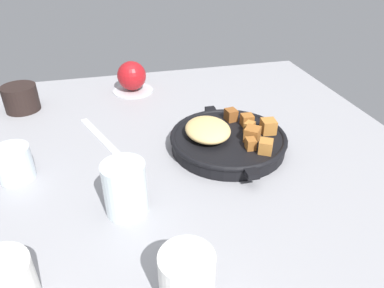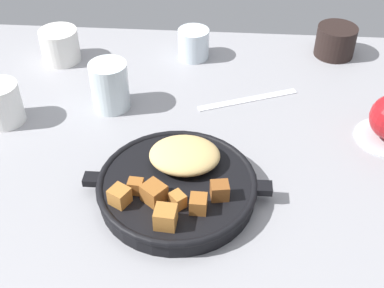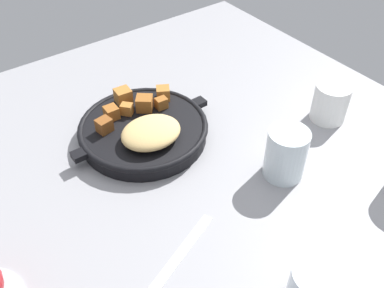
{
  "view_description": "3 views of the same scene",
  "coord_description": "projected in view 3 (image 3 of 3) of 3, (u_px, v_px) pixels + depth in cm",
  "views": [
    {
      "loc": [
        -61.5,
        16.21,
        42.15
      ],
      "look_at": [
        -2.36,
        1.67,
        4.58
      ],
      "focal_mm": 33.37,
      "sensor_mm": 36.0,
      "label": 1
    },
    {
      "loc": [
        7.86,
        -63.49,
        58.73
      ],
      "look_at": [
        3.36,
        -1.86,
        6.28
      ],
      "focal_mm": 47.26,
      "sensor_mm": 36.0,
      "label": 2
    },
    {
      "loc": [
        32.22,
        50.93,
        56.62
      ],
      "look_at": [
        -2.13,
        3.92,
        4.54
      ],
      "focal_mm": 40.63,
      "sensor_mm": 36.0,
      "label": 3
    }
  ],
  "objects": [
    {
      "name": "water_glass_tall",
      "position": [
        286.0,
        154.0,
        0.76
      ],
      "size": [
        7.29,
        7.29,
        9.57
      ],
      "primitive_type": "cylinder",
      "color": "silver",
      "rests_on": "ground_plane"
    },
    {
      "name": "cast_iron_skillet",
      "position": [
        144.0,
        129.0,
        0.85
      ],
      "size": [
        29.76,
        25.41,
        6.42
      ],
      "color": "black",
      "rests_on": "ground_plane"
    },
    {
      "name": "butter_knife",
      "position": [
        173.0,
        263.0,
        0.65
      ],
      "size": [
        20.0,
        9.27,
        0.36
      ],
      "primitive_type": "cube",
      "rotation": [
        0.0,
        0.0,
        0.38
      ],
      "color": "silver",
      "rests_on": "ground_plane"
    },
    {
      "name": "water_glass_short",
      "position": [
        314.0,
        288.0,
        0.58
      ],
      "size": [
        6.92,
        6.92,
        6.65
      ],
      "primitive_type": "cylinder",
      "color": "silver",
      "rests_on": "ground_plane"
    },
    {
      "name": "ground_plane",
      "position": [
        171.0,
        160.0,
        0.83
      ],
      "size": [
        105.14,
        96.17,
        2.4
      ],
      "primitive_type": "cube",
      "color": "gray"
    },
    {
      "name": "white_creamer_pitcher",
      "position": [
        330.0,
        102.0,
        0.88
      ],
      "size": [
        7.17,
        7.17,
        8.01
      ],
      "primitive_type": "cylinder",
      "color": "white",
      "rests_on": "ground_plane"
    }
  ]
}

